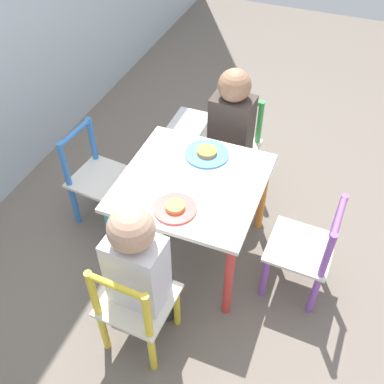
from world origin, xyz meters
The scene contains 11 objects.
ground_plane centered at (0.00, 0.00, 0.00)m, with size 6.00×6.00×0.00m, color #6B6056.
kids_table centered at (0.00, 0.00, 0.39)m, with size 0.58×0.58×0.45m.
chair_yellow centered at (-0.51, 0.02, 0.25)m, with size 0.27×0.27×0.50m.
chair_green centered at (0.51, -0.02, 0.25)m, with size 0.27×0.27×0.50m.
chair_purple centered at (-0.02, -0.51, 0.25)m, with size 0.27×0.27×0.50m.
chair_blue centered at (0.05, 0.51, 0.25)m, with size 0.28×0.28×0.50m.
child_left centered at (-0.45, 0.02, 0.43)m, with size 0.22×0.21×0.72m.
child_right centered at (0.45, -0.02, 0.42)m, with size 0.21×0.21×0.72m.
plate_left centered at (-0.18, 0.00, 0.46)m, with size 0.17×0.17×0.03m.
plate_right centered at (0.18, 0.00, 0.46)m, with size 0.20×0.20×0.03m.
storage_bin centered at (0.69, 0.31, 0.09)m, with size 0.34×0.20×0.18m.
Camera 1 is at (-1.26, -0.50, 1.72)m, focal length 42.00 mm.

